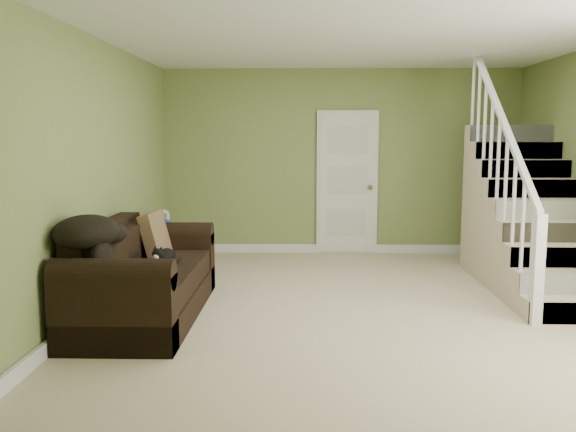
# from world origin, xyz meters

# --- Properties ---
(floor) EXTENTS (5.00, 5.50, 0.01)m
(floor) POSITION_xyz_m (0.00, 0.00, 0.00)
(floor) COLOR #CBB793
(floor) RESTS_ON ground
(ceiling) EXTENTS (5.00, 5.50, 0.01)m
(ceiling) POSITION_xyz_m (0.00, 0.00, 2.60)
(ceiling) COLOR white
(ceiling) RESTS_ON wall_back
(wall_back) EXTENTS (5.00, 0.04, 2.60)m
(wall_back) POSITION_xyz_m (0.00, 2.75, 1.30)
(wall_back) COLOR olive
(wall_back) RESTS_ON floor
(wall_front) EXTENTS (5.00, 0.04, 2.60)m
(wall_front) POSITION_xyz_m (0.00, -2.75, 1.30)
(wall_front) COLOR olive
(wall_front) RESTS_ON floor
(wall_left) EXTENTS (0.04, 5.50, 2.60)m
(wall_left) POSITION_xyz_m (-2.50, 0.00, 1.30)
(wall_left) COLOR olive
(wall_left) RESTS_ON floor
(baseboard_back) EXTENTS (5.00, 0.04, 0.12)m
(baseboard_back) POSITION_xyz_m (0.00, 2.72, 0.06)
(baseboard_back) COLOR white
(baseboard_back) RESTS_ON floor
(baseboard_left) EXTENTS (0.04, 5.50, 0.12)m
(baseboard_left) POSITION_xyz_m (-2.47, 0.00, 0.06)
(baseboard_left) COLOR white
(baseboard_left) RESTS_ON floor
(door) EXTENTS (0.86, 0.12, 2.02)m
(door) POSITION_xyz_m (0.10, 2.71, 1.01)
(door) COLOR white
(door) RESTS_ON floor
(staircase) EXTENTS (1.00, 2.51, 2.82)m
(staircase) POSITION_xyz_m (1.99, 0.97, 0.64)
(staircase) COLOR #CBB793
(staircase) RESTS_ON floor
(sofa) EXTENTS (0.95, 2.20, 0.87)m
(sofa) POSITION_xyz_m (-2.02, -0.44, 0.33)
(sofa) COLOR black
(sofa) RESTS_ON floor
(side_table) EXTENTS (0.52, 0.52, 0.76)m
(side_table) POSITION_xyz_m (-2.24, 1.42, 0.28)
(side_table) COLOR black
(side_table) RESTS_ON floor
(cat) EXTENTS (0.22, 0.44, 0.21)m
(cat) POSITION_xyz_m (-1.80, -0.38, 0.55)
(cat) COLOR black
(cat) RESTS_ON sofa
(banana) EXTENTS (0.15, 0.17, 0.05)m
(banana) POSITION_xyz_m (-1.75, -0.60, 0.50)
(banana) COLOR yellow
(banana) RESTS_ON sofa
(throw_pillow) EXTENTS (0.26, 0.49, 0.49)m
(throw_pillow) POSITION_xyz_m (-2.02, 0.18, 0.66)
(throw_pillow) COLOR #4D2E1F
(throw_pillow) RESTS_ON sofa
(throw_blanket) EXTENTS (0.64, 0.76, 0.27)m
(throw_blanket) POSITION_xyz_m (-2.27, -1.11, 0.90)
(throw_blanket) COLOR black
(throw_blanket) RESTS_ON sofa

